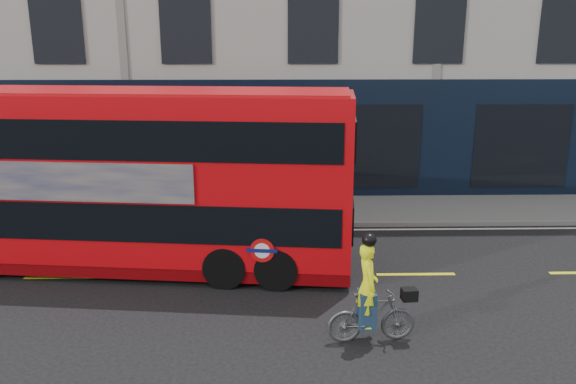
{
  "coord_description": "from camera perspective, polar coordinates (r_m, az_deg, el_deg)",
  "views": [
    {
      "loc": [
        4.81,
        -10.37,
        5.13
      ],
      "look_at": [
        5.09,
        2.47,
        1.72
      ],
      "focal_mm": 35.0,
      "sensor_mm": 36.0,
      "label": 1
    }
  ],
  "objects": [
    {
      "name": "ground",
      "position": [
        12.53,
        -24.14,
        -10.67
      ],
      "size": [
        120.0,
        120.0,
        0.0
      ],
      "primitive_type": "plane",
      "color": "black",
      "rests_on": "ground"
    },
    {
      "name": "pavement",
      "position": [
        18.26,
        -16.48,
        -1.87
      ],
      "size": [
        60.0,
        3.0,
        0.12
      ],
      "primitive_type": "cube",
      "color": "slate",
      "rests_on": "ground"
    },
    {
      "name": "kerb",
      "position": [
        16.88,
        -17.77,
        -3.31
      ],
      "size": [
        60.0,
        0.12,
        0.13
      ],
      "primitive_type": "cube",
      "color": "slate",
      "rests_on": "ground"
    },
    {
      "name": "road_edge_line",
      "position": [
        16.63,
        -18.04,
        -3.83
      ],
      "size": [
        58.0,
        0.1,
        0.01
      ],
      "primitive_type": "cube",
      "color": "silver",
      "rests_on": "ground"
    },
    {
      "name": "lane_dashes",
      "position": [
        13.79,
        -21.78,
        -8.05
      ],
      "size": [
        58.0,
        0.12,
        0.01
      ],
      "primitive_type": null,
      "color": "yellow",
      "rests_on": "ground"
    },
    {
      "name": "bus",
      "position": [
        13.35,
        -15.83,
        1.31
      ],
      "size": [
        10.47,
        3.42,
        4.14
      ],
      "rotation": [
        0.0,
        0.0,
        -0.11
      ],
      "color": "red",
      "rests_on": "ground"
    },
    {
      "name": "cyclist",
      "position": [
        10.11,
        8.38,
        -11.41
      ],
      "size": [
        1.6,
        0.58,
        2.03
      ],
      "rotation": [
        0.0,
        0.0,
        0.08
      ],
      "color": "#4F5255",
      "rests_on": "ground"
    }
  ]
}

